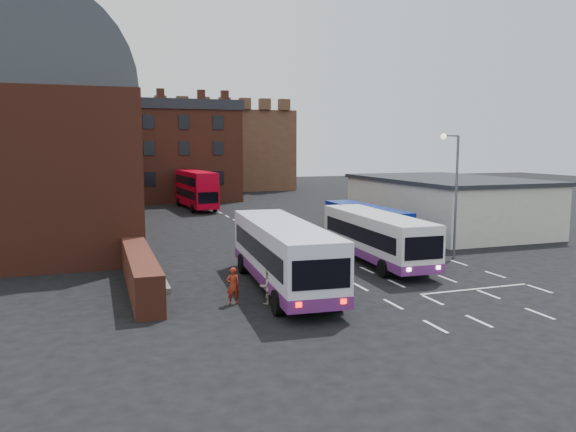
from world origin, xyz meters
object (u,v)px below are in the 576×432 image
object	(u,v)px
bus_white_outbound	(283,250)
bus_red_double	(196,189)
street_lamp	(454,184)
pedestrian_beige	(268,287)
bus_white_inbound	(376,234)
bus_blue	(366,221)
pedestrian_red	(233,286)

from	to	relation	value
bus_white_outbound	bus_red_double	bearing A→B (deg)	90.98
street_lamp	pedestrian_beige	distance (m)	15.14
bus_white_inbound	bus_white_outbound	bearing A→B (deg)	30.30
bus_white_outbound	bus_blue	distance (m)	14.11
bus_blue	bus_red_double	size ratio (longest dim) A/B	0.92
bus_blue	bus_white_outbound	bearing A→B (deg)	46.17
bus_blue	pedestrian_beige	bearing A→B (deg)	47.88
pedestrian_red	pedestrian_beige	xyz separation A→B (m)	(1.44, -0.47, -0.04)
pedestrian_red	pedestrian_beige	distance (m)	1.52
street_lamp	pedestrian_red	world-z (taller)	street_lamp
bus_white_outbound	street_lamp	size ratio (longest dim) A/B	1.56
pedestrian_red	bus_blue	bearing A→B (deg)	-134.18
pedestrian_beige	pedestrian_red	bearing A→B (deg)	-25.27
pedestrian_red	pedestrian_beige	bearing A→B (deg)	163.96
pedestrian_red	bus_red_double	bearing A→B (deg)	-95.51
bus_white_inbound	bus_blue	xyz separation A→B (m)	(2.66, 6.53, -0.19)
bus_white_inbound	pedestrian_red	bearing A→B (deg)	31.50
bus_white_outbound	bus_red_double	distance (m)	35.02
pedestrian_red	bus_white_inbound	bearing A→B (deg)	-148.75
bus_red_double	street_lamp	distance (m)	33.17
bus_blue	pedestrian_beige	distance (m)	16.81
bus_white_outbound	street_lamp	world-z (taller)	street_lamp
bus_white_inbound	bus_red_double	size ratio (longest dim) A/B	1.04
bus_white_inbound	street_lamp	xyz separation A→B (m)	(5.00, -0.29, 2.84)
pedestrian_beige	street_lamp	bearing A→B (deg)	-164.18
bus_red_double	pedestrian_beige	bearing A→B (deg)	81.08
bus_blue	bus_red_double	xyz separation A→B (m)	(-7.77, 24.69, 0.65)
bus_blue	pedestrian_beige	world-z (taller)	bus_blue
bus_white_inbound	pedestrian_beige	distance (m)	10.46
bus_red_double	street_lamp	world-z (taller)	street_lamp
bus_white_outbound	street_lamp	distance (m)	12.79
bus_white_outbound	bus_white_inbound	world-z (taller)	bus_white_outbound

